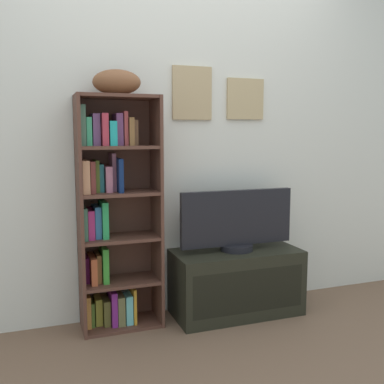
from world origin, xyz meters
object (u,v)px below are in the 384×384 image
(bookshelf, at_px, (111,215))
(tv_stand, at_px, (236,282))
(football, at_px, (117,82))
(television, at_px, (237,221))

(bookshelf, relative_size, tv_stand, 1.69)
(tv_stand, bearing_deg, football, 174.94)
(football, bearing_deg, television, -4.97)
(bookshelf, xyz_separation_m, football, (0.05, -0.03, 0.82))
(football, distance_m, television, 1.19)
(tv_stand, distance_m, television, 0.43)
(tv_stand, relative_size, television, 1.09)
(bookshelf, height_order, tv_stand, bookshelf)
(football, bearing_deg, tv_stand, -5.06)
(football, height_order, television, football)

